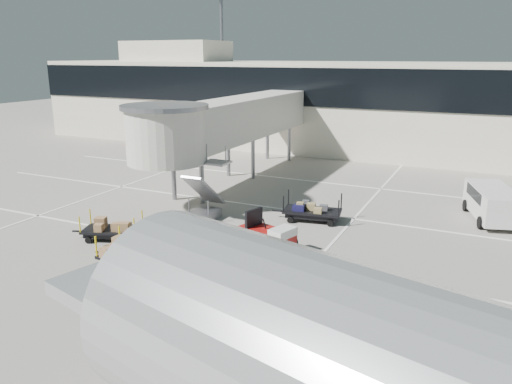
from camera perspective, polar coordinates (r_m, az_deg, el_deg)
ground at (r=22.34m, az=-10.26°, el=-7.58°), size 140.00×140.00×0.00m
lane_markings at (r=30.20m, az=-1.03°, el=-1.18°), size 40.00×30.00×0.02m
terminal at (r=48.40m, az=10.37°, el=9.79°), size 64.00×12.11×15.20m
jet_bridge at (r=33.37m, az=-3.93°, el=7.88°), size 5.70×20.40×6.03m
baggage_tug at (r=22.88m, az=1.30°, el=-5.05°), size 2.91×2.33×1.74m
suitcase_cart at (r=26.87m, az=6.57°, el=-2.26°), size 3.81×2.03×1.46m
box_cart_near at (r=21.28m, az=-13.81°, el=-7.20°), size 3.82×1.66×1.48m
box_cart_far at (r=25.01m, az=-16.04°, el=-4.21°), size 3.41×2.24×1.32m
ground_worker at (r=22.12m, az=-13.28°, el=-5.71°), size 0.69×0.57×1.63m
minivan at (r=29.66m, az=25.34°, el=-0.90°), size 3.13×4.99×1.76m
belt_loader at (r=50.81m, az=-12.55°, el=6.06°), size 4.10×2.85×1.86m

